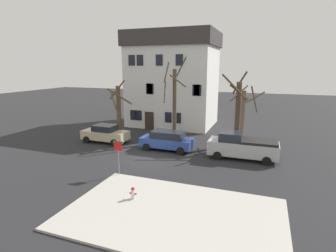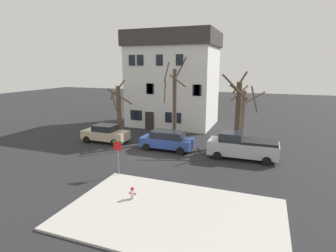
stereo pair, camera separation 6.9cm
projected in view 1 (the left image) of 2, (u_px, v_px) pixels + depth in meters
ground_plane at (147, 158)px, 21.75m from camera, size 120.00×120.00×0.00m
sidewalk_slab at (173, 214)px, 13.43m from camera, size 10.87×6.88×0.12m
building_main at (173, 79)px, 33.39m from camera, size 10.65×8.03×11.40m
tree_bare_near at (119, 109)px, 28.25m from camera, size 2.96×2.97×5.90m
tree_bare_mid at (174, 102)px, 26.06m from camera, size 2.48×2.32×8.22m
tree_bare_far at (238, 111)px, 24.68m from camera, size 2.45×2.21×6.90m
tree_bare_end at (244, 116)px, 24.02m from camera, size 3.05×3.03×5.74m
car_beige_sedan at (105, 134)px, 26.17m from camera, size 4.57×2.13×1.74m
car_blue_wagon at (167, 140)px, 23.70m from camera, size 4.64×2.05×1.73m
pickup_truck_silver at (242, 146)px, 21.51m from camera, size 5.49×2.30×2.12m
fire_hydrant at (133, 193)px, 14.77m from camera, size 0.42×0.22×0.68m
street_sign_pole at (118, 152)px, 17.87m from camera, size 0.76×0.07×2.46m
bicycle_leaning at (112, 131)px, 29.54m from camera, size 1.64×0.71×1.03m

